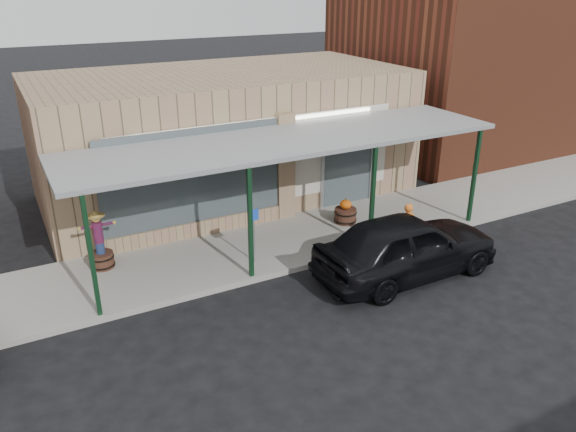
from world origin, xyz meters
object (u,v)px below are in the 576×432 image
barrel_pumpkin (345,214)px  handicap_sign (254,229)px  parked_sedan (407,246)px  barrel_scarecrow (100,248)px

barrel_pumpkin → handicap_sign: 3.73m
parked_sedan → barrel_scarecrow: bearing=60.3°
barrel_pumpkin → handicap_sign: (-3.51, -1.04, 0.67)m
handicap_sign → parked_sedan: 3.89m
barrel_pumpkin → parked_sedan: size_ratio=0.16×
parked_sedan → barrel_pumpkin: bearing=-6.2°
barrel_pumpkin → parked_sedan: (-0.32, -3.25, 0.41)m
barrel_scarecrow → parked_sedan: bearing=-25.3°
barrel_scarecrow → barrel_pumpkin: 7.12m
barrel_scarecrow → parked_sedan: barrel_scarecrow is taller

